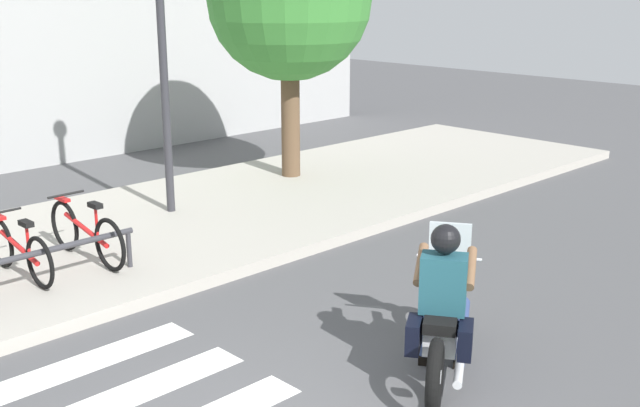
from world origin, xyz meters
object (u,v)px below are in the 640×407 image
(rider, at_px, (444,289))
(bicycle_5, at_px, (86,233))
(motorcycle, at_px, (443,324))
(bicycle_4, at_px, (19,250))
(street_lamp, at_px, (161,27))

(rider, bearing_deg, bicycle_5, 102.28)
(motorcycle, relative_size, bicycle_4, 1.16)
(motorcycle, distance_m, bicycle_4, 4.95)
(motorcycle, xyz_separation_m, rider, (-0.07, -0.04, 0.37))
(rider, relative_size, bicycle_5, 0.84)
(motorcycle, height_order, bicycle_5, motorcycle)
(motorcycle, height_order, bicycle_4, motorcycle)
(rider, bearing_deg, bicycle_4, 111.73)
(motorcycle, bearing_deg, rider, -149.87)
(bicycle_4, distance_m, bicycle_5, 0.83)
(bicycle_5, relative_size, street_lamp, 0.36)
(motorcycle, xyz_separation_m, street_lamp, (0.88, 5.69, 2.38))
(bicycle_5, bearing_deg, rider, -77.72)
(bicycle_4, xyz_separation_m, bicycle_5, (0.83, -0.00, 0.02))
(street_lamp, bearing_deg, motorcycle, -98.83)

